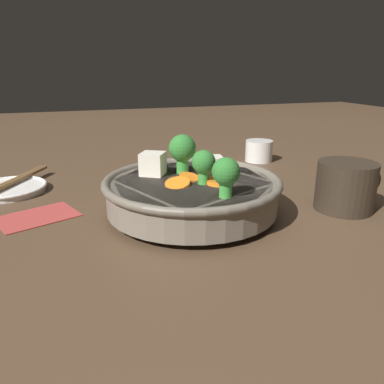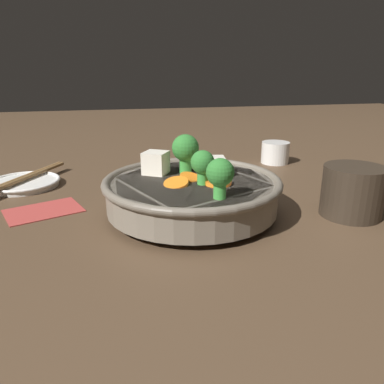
{
  "view_description": "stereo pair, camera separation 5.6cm",
  "coord_description": "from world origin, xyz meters",
  "views": [
    {
      "loc": [
        -0.17,
        -0.5,
        0.21
      ],
      "look_at": [
        0.0,
        0.0,
        0.04
      ],
      "focal_mm": 35.0,
      "sensor_mm": 36.0,
      "label": 1
    },
    {
      "loc": [
        -0.12,
        -0.52,
        0.21
      ],
      "look_at": [
        0.0,
        0.0,
        0.04
      ],
      "focal_mm": 35.0,
      "sensor_mm": 36.0,
      "label": 2
    }
  ],
  "objects": [
    {
      "name": "napkin",
      "position": [
        -0.22,
        0.06,
        0.0
      ],
      "size": [
        0.13,
        0.11,
        0.0
      ],
      "color": "#A33833",
      "rests_on": "ground_plane"
    },
    {
      "name": "tea_cup",
      "position": [
        0.26,
        0.27,
        0.03
      ],
      "size": [
        0.06,
        0.06,
        0.05
      ],
      "color": "white",
      "rests_on": "ground_plane"
    },
    {
      "name": "ground_plane",
      "position": [
        0.0,
        0.0,
        0.0
      ],
      "size": [
        3.0,
        3.0,
        0.0
      ],
      "primitive_type": "plane",
      "color": "#4C3826"
    },
    {
      "name": "stirfry_bowl",
      "position": [
        0.0,
        0.0,
        0.04
      ],
      "size": [
        0.27,
        0.27,
        0.11
      ],
      "color": "slate",
      "rests_on": "ground_plane"
    },
    {
      "name": "dark_mug",
      "position": [
        0.23,
        -0.06,
        0.04
      ],
      "size": [
        0.11,
        0.09,
        0.08
      ],
      "color": "#33281E",
      "rests_on": "ground_plane"
    },
    {
      "name": "side_saucer",
      "position": [
        -0.28,
        0.2,
        0.01
      ],
      "size": [
        0.13,
        0.13,
        0.01
      ],
      "color": "white",
      "rests_on": "ground_plane"
    },
    {
      "name": "chopsticks_pair",
      "position": [
        -0.28,
        0.2,
        0.02
      ],
      "size": [
        0.13,
        0.21,
        0.01
      ],
      "color": "olive",
      "rests_on": "side_saucer"
    }
  ]
}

